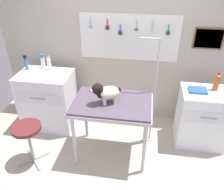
# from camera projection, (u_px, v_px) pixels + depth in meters

# --- Properties ---
(ground) EXTENTS (4.40, 4.00, 0.04)m
(ground) POSITION_uv_depth(u_px,v_px,m) (112.00, 168.00, 3.06)
(ground) COLOR #B4AB9D
(rear_wall_panel) EXTENTS (4.00, 0.11, 2.30)m
(rear_wall_panel) POSITION_uv_depth(u_px,v_px,m) (125.00, 52.00, 3.54)
(rear_wall_panel) COLOR #B6ADA0
(rear_wall_panel) RESTS_ON ground
(grooming_table) EXTENTS (1.01, 0.69, 0.86)m
(grooming_table) POSITION_uv_depth(u_px,v_px,m) (112.00, 108.00, 2.89)
(grooming_table) COLOR #B7B7BC
(grooming_table) RESTS_ON ground
(grooming_arm) EXTENTS (0.29, 0.11, 1.59)m
(grooming_arm) POSITION_uv_depth(u_px,v_px,m) (153.00, 98.00, 3.15)
(grooming_arm) COLOR #B7B7BC
(grooming_arm) RESTS_ON ground
(dog) EXTENTS (0.38, 0.28, 0.28)m
(dog) POSITION_uv_depth(u_px,v_px,m) (105.00, 92.00, 2.75)
(dog) COLOR silver
(dog) RESTS_ON grooming_table
(counter_left) EXTENTS (0.80, 0.58, 0.93)m
(counter_left) POSITION_uv_depth(u_px,v_px,m) (48.00, 100.00, 3.62)
(counter_left) COLOR white
(counter_left) RESTS_ON ground
(cabinet_right) EXTENTS (0.68, 0.54, 0.86)m
(cabinet_right) POSITION_uv_depth(u_px,v_px,m) (202.00, 118.00, 3.29)
(cabinet_right) COLOR white
(cabinet_right) RESTS_ON ground
(stool) EXTENTS (0.37, 0.37, 0.60)m
(stool) POSITION_uv_depth(u_px,v_px,m) (27.00, 133.00, 2.90)
(stool) COLOR #9E9EA3
(stool) RESTS_ON ground
(spray_bottle_short) EXTENTS (0.06, 0.06, 0.23)m
(spray_bottle_short) POSITION_uv_depth(u_px,v_px,m) (49.00, 64.00, 3.47)
(spray_bottle_short) COLOR white
(spray_bottle_short) RESTS_ON counter_left
(pump_bottle_white) EXTENTS (0.07, 0.07, 0.22)m
(pump_bottle_white) POSITION_uv_depth(u_px,v_px,m) (43.00, 62.00, 3.54)
(pump_bottle_white) COLOR white
(pump_bottle_white) RESTS_ON counter_left
(spray_bottle_tall) EXTENTS (0.05, 0.05, 0.23)m
(spray_bottle_tall) POSITION_uv_depth(u_px,v_px,m) (26.00, 64.00, 3.47)
(spray_bottle_tall) COLOR #2E74B6
(spray_bottle_tall) RESTS_ON counter_left
(soda_bottle) EXTENTS (0.08, 0.08, 0.25)m
(soda_bottle) POSITION_uv_depth(u_px,v_px,m) (217.00, 82.00, 3.07)
(soda_bottle) COLOR #BD541C
(soda_bottle) RESTS_ON cabinet_right
(supply_tray) EXTENTS (0.24, 0.18, 0.04)m
(supply_tray) POSITION_uv_depth(u_px,v_px,m) (198.00, 90.00, 3.08)
(supply_tray) COLOR blue
(supply_tray) RESTS_ON cabinet_right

